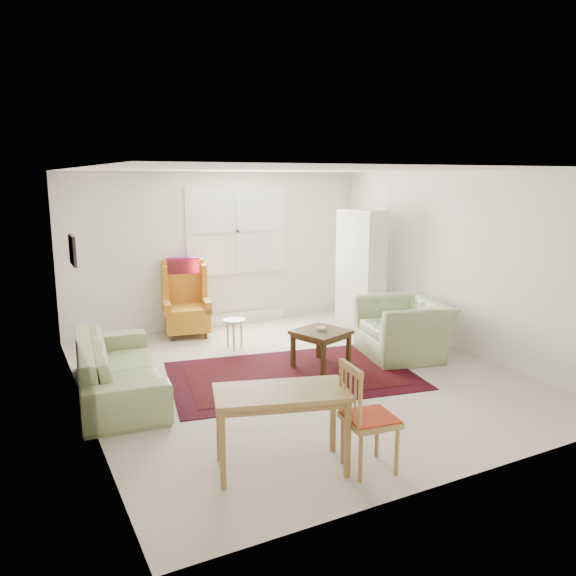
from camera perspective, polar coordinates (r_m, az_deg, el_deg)
name	(u,v)px	position (r m, az deg, el deg)	size (l,w,h in m)	color
room	(293,273)	(6.91, 0.48, 1.56)	(5.04, 5.54, 2.51)	#C0B2A4
rug	(292,374)	(7.02, 0.43, -8.78)	(2.96, 1.90, 0.03)	black
sofa	(118,356)	(6.61, -16.93, -6.66)	(2.20, 0.86, 0.89)	#849865
armchair	(403,323)	(7.83, 11.62, -3.48)	(1.18, 1.03, 0.92)	#849865
wingback_chair	(186,298)	(8.73, -10.30, -1.03)	(0.68, 0.72, 1.18)	#BD741D
coffee_table	(321,349)	(7.26, 3.36, -6.18)	(0.61, 0.61, 0.50)	#412C14
stool	(234,334)	(8.08, -5.49, -4.64)	(0.32, 0.32, 0.43)	white
cabinet	(361,270)	(9.07, 7.42, 1.85)	(0.40, 0.76, 1.91)	white
desk	(281,430)	(4.82, -0.67, -14.21)	(1.10, 0.55, 0.70)	olive
desk_chair	(370,417)	(4.81, 8.33, -12.81)	(0.41, 0.41, 0.94)	olive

